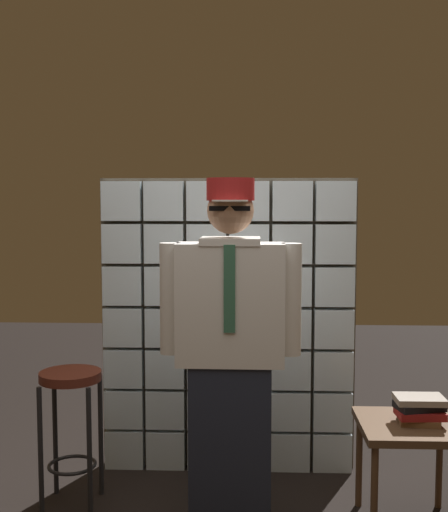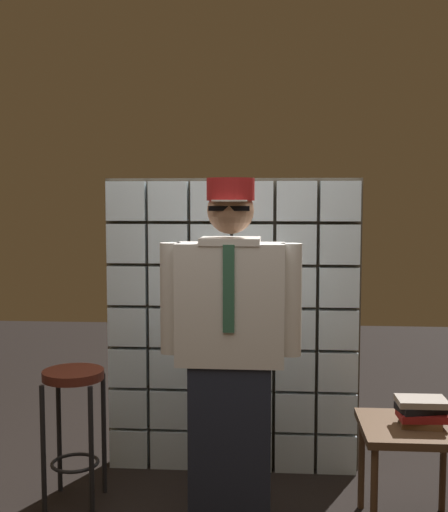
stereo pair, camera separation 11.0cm
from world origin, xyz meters
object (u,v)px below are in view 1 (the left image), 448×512
object	(u,v)px
standing_person	(230,349)
bar_stool	(71,406)
book_stack	(419,409)
side_table	(410,437)

from	to	relation	value
standing_person	bar_stool	bearing A→B (deg)	166.39
book_stack	standing_person	bearing A→B (deg)	-177.51
book_stack	side_table	bearing A→B (deg)	173.39
bar_stool	side_table	size ratio (longest dim) A/B	1.36
bar_stool	book_stack	world-z (taller)	bar_stool
bar_stool	side_table	world-z (taller)	bar_stool
side_table	standing_person	bearing A→B (deg)	-177.08
bar_stool	book_stack	size ratio (longest dim) A/B	2.88
bar_stool	book_stack	bearing A→B (deg)	-5.54
standing_person	side_table	world-z (taller)	standing_person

